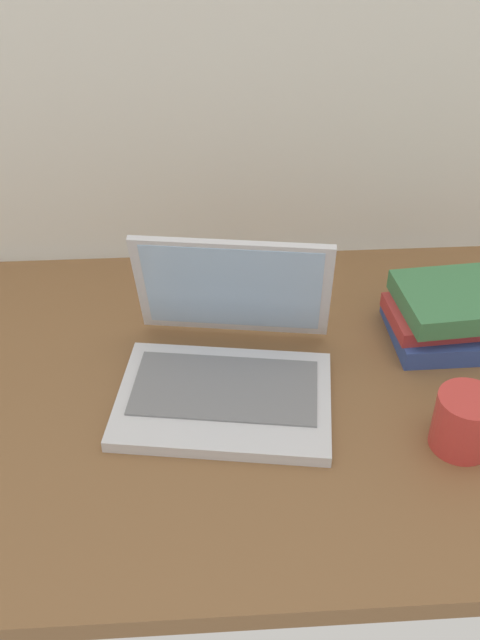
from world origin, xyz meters
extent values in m
cube|color=brown|center=(0.00, 0.00, 0.01)|extent=(1.60, 0.76, 0.03)
cube|color=silver|center=(-0.05, -0.04, 0.04)|extent=(0.34, 0.26, 0.02)
cube|color=slate|center=(-0.05, -0.03, 0.05)|extent=(0.29, 0.18, 0.00)
cube|color=silver|center=(-0.03, 0.09, 0.14)|extent=(0.31, 0.11, 0.20)
cube|color=#A5C6EA|center=(-0.03, 0.09, 0.15)|extent=(0.27, 0.09, 0.17)
cylinder|color=red|center=(0.27, -0.14, 0.07)|extent=(0.08, 0.08, 0.09)
cylinder|color=brown|center=(0.27, -0.14, 0.11)|extent=(0.07, 0.07, 0.00)
cube|color=#334C99|center=(0.32, 0.09, 0.05)|extent=(0.19, 0.16, 0.03)
cube|color=#B23333|center=(0.32, 0.09, 0.08)|extent=(0.21, 0.13, 0.02)
cube|color=#3F7F4C|center=(0.32, 0.09, 0.10)|extent=(0.18, 0.17, 0.03)
camera|label=1|loc=(-0.08, -0.81, 0.75)|focal=39.64mm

